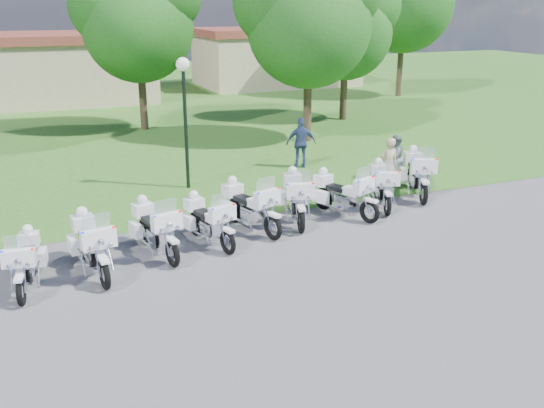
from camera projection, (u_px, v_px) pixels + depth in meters
name	position (u px, v px, depth m)	size (l,w,h in m)	color
ground	(326.00, 249.00, 15.31)	(100.00, 100.00, 0.00)	#515155
grass_lawn	(136.00, 98.00, 39.03)	(100.00, 48.00, 0.01)	#2F6921
motorcycle_0	(26.00, 260.00, 13.13)	(0.92, 2.16, 1.46)	black
motorcycle_1	(92.00, 244.00, 13.82)	(0.99, 2.46, 1.66)	black
motorcycle_2	(155.00, 228.00, 14.87)	(1.07, 2.36, 1.60)	black
motorcycle_3	(208.00, 220.00, 15.52)	(1.09, 2.21, 1.51)	black
motorcycle_4	(249.00, 205.00, 16.44)	(1.26, 2.38, 1.65)	black
motorcycle_5	(296.00, 196.00, 17.14)	(1.26, 2.44, 1.68)	black
motorcycle_6	(342.00, 193.00, 17.55)	(1.35, 2.23, 1.59)	black
motorcycle_7	(382.00, 184.00, 18.43)	(1.31, 2.25, 1.59)	black
motorcycle_8	(417.00, 172.00, 19.42)	(1.50, 2.47, 1.76)	black
lamp_post	(184.00, 91.00, 19.32)	(0.44, 0.44, 4.28)	black
tree_1	(136.00, 16.00, 27.95)	(6.02, 5.13, 8.02)	#38281C
tree_2	(308.00, 13.00, 25.48)	(6.22, 5.31, 8.30)	#38281C
tree_3	(345.00, 24.00, 30.60)	(5.51, 4.70, 7.35)	#38281C
building_west	(32.00, 68.00, 37.11)	(14.56, 8.32, 4.10)	tan
building_east	(276.00, 56.00, 44.93)	(11.44, 7.28, 4.10)	tan
bystander_a	(388.00, 166.00, 19.52)	(0.66, 0.44, 1.82)	tan
bystander_b	(395.00, 158.00, 20.97)	(0.78, 0.61, 1.60)	gray
bystander_c	(301.00, 143.00, 22.53)	(1.10, 0.46, 1.88)	navy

